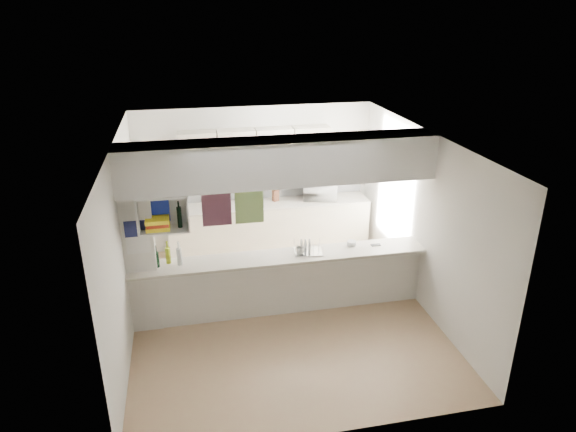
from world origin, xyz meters
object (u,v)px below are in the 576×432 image
object	(u,v)px
dish_rack	(308,247)
wine_bottles	(168,257)
microwave	(320,190)
bowl	(321,180)

from	to	relation	value
dish_rack	wine_bottles	xyz separation A→B (m)	(-1.94, 0.02, 0.04)
microwave	dish_rack	bearing A→B (deg)	85.29
microwave	dish_rack	distance (m)	2.22
bowl	dish_rack	bearing A→B (deg)	-109.75
bowl	dish_rack	distance (m)	2.20
microwave	dish_rack	size ratio (longest dim) A/B	1.42
microwave	wine_bottles	world-z (taller)	wine_bottles
dish_rack	bowl	bearing A→B (deg)	76.19
microwave	bowl	size ratio (longest dim) A/B	2.17
bowl	dish_rack	size ratio (longest dim) A/B	0.65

